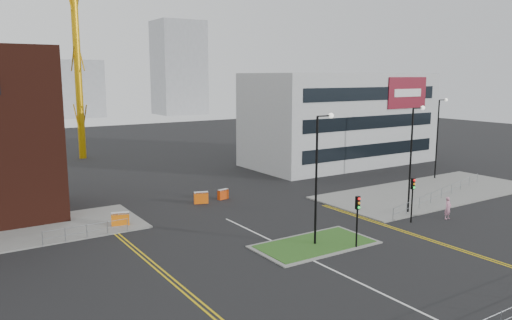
# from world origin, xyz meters

# --- Properties ---
(ground) EXTENTS (200.00, 200.00, 0.00)m
(ground) POSITION_xyz_m (0.00, 0.00, 0.00)
(ground) COLOR black
(ground) RESTS_ON ground
(pavement_right) EXTENTS (24.00, 10.00, 0.12)m
(pavement_right) POSITION_xyz_m (22.00, 14.00, 0.06)
(pavement_right) COLOR slate
(pavement_right) RESTS_ON ground
(island_kerb) EXTENTS (8.60, 4.60, 0.08)m
(island_kerb) POSITION_xyz_m (2.00, 8.00, 0.04)
(island_kerb) COLOR slate
(island_kerb) RESTS_ON ground
(grass_island) EXTENTS (8.00, 4.00, 0.12)m
(grass_island) POSITION_xyz_m (2.00, 8.00, 0.06)
(grass_island) COLOR #264D19
(grass_island) RESTS_ON ground
(office_block) EXTENTS (25.00, 12.20, 12.00)m
(office_block) POSITION_xyz_m (26.01, 31.97, 6.00)
(office_block) COLOR #ADB0B2
(office_block) RESTS_ON ground
(streetlamp_island) EXTENTS (1.46, 0.36, 9.18)m
(streetlamp_island) POSITION_xyz_m (2.22, 8.00, 5.41)
(streetlamp_island) COLOR black
(streetlamp_island) RESTS_ON ground
(streetlamp_right_near) EXTENTS (1.46, 0.36, 9.18)m
(streetlamp_right_near) POSITION_xyz_m (14.22, 10.00, 5.41)
(streetlamp_right_near) COLOR black
(streetlamp_right_near) RESTS_ON ground
(streetlamp_right_far) EXTENTS (1.46, 0.36, 9.18)m
(streetlamp_right_far) POSITION_xyz_m (28.22, 18.00, 5.41)
(streetlamp_right_far) COLOR black
(streetlamp_right_far) RESTS_ON ground
(traffic_light_island) EXTENTS (0.28, 0.33, 3.65)m
(traffic_light_island) POSITION_xyz_m (4.00, 5.98, 2.57)
(traffic_light_island) COLOR black
(traffic_light_island) RESTS_ON ground
(traffic_light_right) EXTENTS (0.28, 0.33, 3.65)m
(traffic_light_right) POSITION_xyz_m (12.00, 7.98, 2.57)
(traffic_light_right) COLOR black
(traffic_light_right) RESTS_ON ground
(railing_left) EXTENTS (6.05, 0.05, 1.10)m
(railing_left) POSITION_xyz_m (-11.00, 18.00, 0.74)
(railing_left) COLOR gray
(railing_left) RESTS_ON ground
(railing_right) EXTENTS (19.05, 5.05, 1.10)m
(railing_right) POSITION_xyz_m (20.50, 11.50, 0.78)
(railing_right) COLOR gray
(railing_right) RESTS_ON ground
(centre_line) EXTENTS (0.15, 30.00, 0.01)m
(centre_line) POSITION_xyz_m (0.00, 2.00, 0.01)
(centre_line) COLOR silver
(centre_line) RESTS_ON ground
(yellow_left_a) EXTENTS (0.12, 24.00, 0.01)m
(yellow_left_a) POSITION_xyz_m (-9.00, 10.00, 0.01)
(yellow_left_a) COLOR gold
(yellow_left_a) RESTS_ON ground
(yellow_left_b) EXTENTS (0.12, 24.00, 0.01)m
(yellow_left_b) POSITION_xyz_m (-8.70, 10.00, 0.01)
(yellow_left_b) COLOR gold
(yellow_left_b) RESTS_ON ground
(yellow_right_a) EXTENTS (0.12, 20.00, 0.01)m
(yellow_right_a) POSITION_xyz_m (9.50, 6.00, 0.01)
(yellow_right_a) COLOR gold
(yellow_right_a) RESTS_ON ground
(yellow_right_b) EXTENTS (0.12, 20.00, 0.01)m
(yellow_right_b) POSITION_xyz_m (9.80, 6.00, 0.01)
(yellow_right_b) COLOR gold
(yellow_right_b) RESTS_ON ground
(skyline_b) EXTENTS (24.00, 12.00, 16.00)m
(skyline_b) POSITION_xyz_m (10.00, 130.00, 8.00)
(skyline_b) COLOR gray
(skyline_b) RESTS_ON ground
(skyline_c) EXTENTS (14.00, 12.00, 28.00)m
(skyline_c) POSITION_xyz_m (45.00, 125.00, 14.00)
(skyline_c) COLOR gray
(skyline_c) RESTS_ON ground
(pedestrian) EXTENTS (0.69, 0.46, 1.85)m
(pedestrian) POSITION_xyz_m (15.33, 7.04, 0.92)
(pedestrian) COLOR pink
(pedestrian) RESTS_ON ground
(barrier_left) EXTENTS (1.44, 0.85, 1.15)m
(barrier_left) POSITION_xyz_m (-8.00, 19.67, 0.62)
(barrier_left) COLOR orange
(barrier_left) RESTS_ON ground
(barrier_mid) EXTENTS (1.37, 0.83, 1.09)m
(barrier_mid) POSITION_xyz_m (0.57, 22.69, 0.59)
(barrier_mid) COLOR #FB630D
(barrier_mid) RESTS_ON ground
(barrier_right) EXTENTS (1.20, 0.64, 0.96)m
(barrier_right) POSITION_xyz_m (3.06, 22.99, 0.52)
(barrier_right) COLOR #CD3F0B
(barrier_right) RESTS_ON ground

